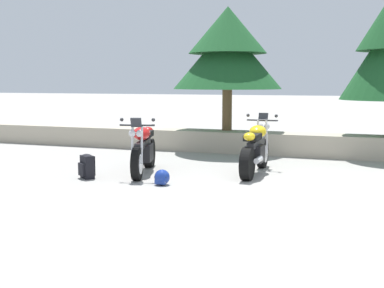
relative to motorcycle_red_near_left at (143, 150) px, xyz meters
name	(u,v)px	position (x,y,z in m)	size (l,w,h in m)	color
ground_plane	(334,203)	(3.79, -1.26, -0.49)	(120.00, 120.00, 0.00)	gray
stone_wall	(347,146)	(3.79, 3.54, -0.21)	(36.00, 0.80, 0.55)	#A89E89
motorcycle_red_near_left	(143,150)	(0.00, 0.00, 0.00)	(0.88, 2.03, 1.18)	black
motorcycle_yellow_centre	(256,150)	(2.14, 0.76, 0.00)	(0.67, 2.06, 1.18)	black
rider_backpack	(87,166)	(-0.80, -0.82, -0.24)	(0.35, 0.35, 0.47)	black
rider_helmet	(162,177)	(0.80, -0.91, -0.35)	(0.28, 0.28, 0.28)	navy
pine_tree_far_left	(228,50)	(0.71, 3.75, 2.18)	(2.85, 2.85, 3.23)	brown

